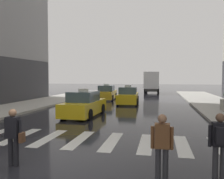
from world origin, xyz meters
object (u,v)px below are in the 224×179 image
taxi_second (128,96)px  pedestrian_with_handbag (14,134)px  taxi_third (107,93)px  taxi_lead (84,105)px  pedestrian_with_backpack (220,141)px  box_truck (152,82)px  pedestrian_plain_coat (162,143)px

taxi_second → pedestrian_with_handbag: (-1.12, -16.16, 0.21)m
taxi_second → taxi_third: 4.78m
taxi_lead → pedestrian_with_backpack: taxi_lead is taller
taxi_second → pedestrian_with_handbag: 16.20m
pedestrian_with_handbag → taxi_second: bearing=86.0°
taxi_second → pedestrian_with_handbag: taxi_second is taller
taxi_third → taxi_lead: bearing=-84.6°
taxi_second → pedestrian_with_handbag: bearing=-94.0°
pedestrian_with_handbag → pedestrian_with_backpack: bearing=3.0°
box_truck → taxi_third: bearing=-112.1°
taxi_second → taxi_third: bearing=128.5°
taxi_second → taxi_third: same height
taxi_second → pedestrian_with_handbag: size_ratio=2.80×
taxi_second → box_truck: size_ratio=0.61×
taxi_lead → pedestrian_with_handbag: (0.80, -8.65, 0.21)m
pedestrian_with_backpack → pedestrian_plain_coat: same height
taxi_lead → pedestrian_with_handbag: taxi_lead is taller
taxi_second → box_truck: (1.76, 15.38, 1.13)m
pedestrian_with_backpack → pedestrian_with_handbag: bearing=-177.0°
box_truck → pedestrian_with_backpack: 31.38m
taxi_lead → pedestrian_with_backpack: 10.51m
pedestrian_plain_coat → taxi_second: bearing=100.5°
pedestrian_plain_coat → box_truck: bearing=92.3°
box_truck → pedestrian_plain_coat: (1.27, -31.66, -0.91)m
taxi_lead → box_truck: 23.21m
taxi_lead → taxi_second: size_ratio=1.00×
taxi_lead → pedestrian_plain_coat: (4.95, -8.77, 0.21)m
pedestrian_with_backpack → taxi_third: bearing=110.7°
pedestrian_with_handbag → taxi_lead: bearing=95.3°
pedestrian_with_backpack → taxi_second: bearing=105.7°
box_truck → pedestrian_with_handbag: size_ratio=4.57×
box_truck → pedestrian_with_handbag: bearing=-95.2°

